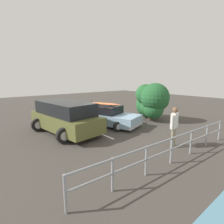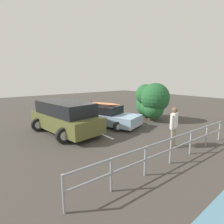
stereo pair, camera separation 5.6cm
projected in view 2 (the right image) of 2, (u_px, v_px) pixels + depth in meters
name	position (u px, v px, depth m)	size (l,w,h in m)	color
ground_plane	(107.00, 122.00, 12.33)	(44.00, 44.00, 0.02)	#423D38
parking_stripe	(88.00, 128.00, 10.77)	(4.91, 0.12, 0.00)	silver
sedan_car	(106.00, 116.00, 11.54)	(3.15, 4.77, 1.57)	#8CADC6
suv_car	(65.00, 117.00, 9.83)	(3.05, 4.96, 1.77)	brown
person_bystander	(174.00, 124.00, 7.70)	(0.68, 0.34, 1.82)	gray
railing_fence	(171.00, 147.00, 6.28)	(8.11, 0.36, 0.98)	gray
bush_near_left	(152.00, 102.00, 12.61)	(2.46, 2.93, 2.72)	#4C3828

